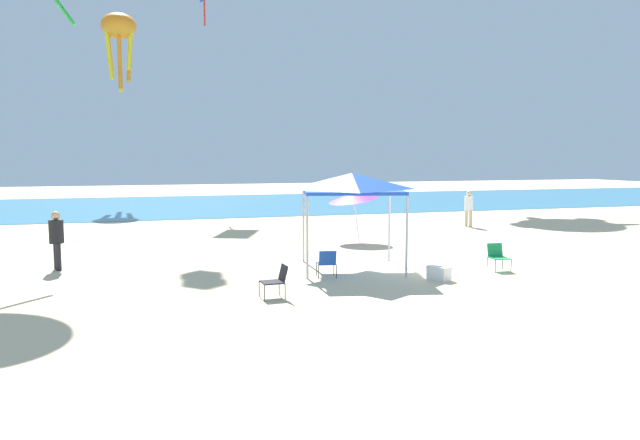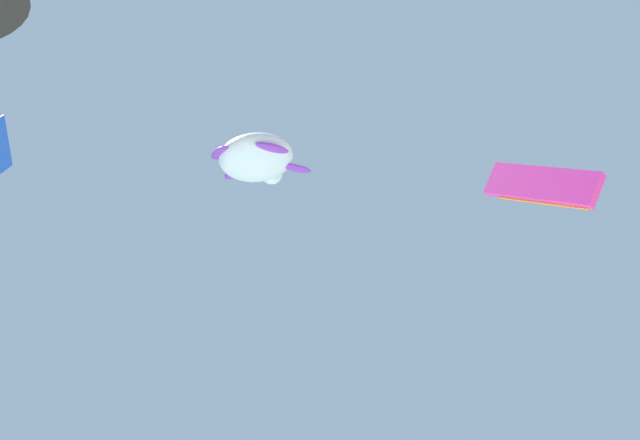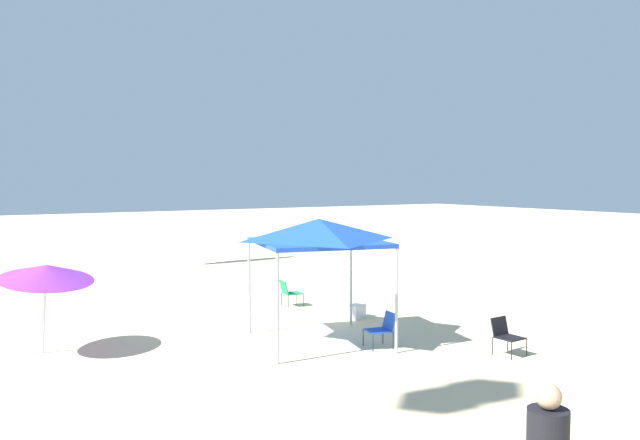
% 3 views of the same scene
% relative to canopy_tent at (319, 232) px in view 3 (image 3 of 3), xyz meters
% --- Properties ---
extents(ground, '(120.00, 120.00, 0.10)m').
position_rel_canopy_tent_xyz_m(ground, '(2.70, -0.10, -2.73)').
color(ground, beige).
extents(canopy_tent, '(3.53, 3.45, 3.00)m').
position_rel_canopy_tent_xyz_m(canopy_tent, '(0.00, 0.00, 0.00)').
color(canopy_tent, '#B7B7BC').
rests_on(canopy_tent, ground).
extents(beach_umbrella, '(2.08, 2.05, 2.25)m').
position_rel_canopy_tent_xyz_m(beach_umbrella, '(2.17, 5.74, -0.80)').
color(beach_umbrella, silver).
rests_on(beach_umbrella, ground).
extents(folding_chair_right_of_tent, '(0.65, 0.57, 0.82)m').
position_rel_canopy_tent_xyz_m(folding_chair_right_of_tent, '(-3.10, -3.04, -2.20)').
color(folding_chair_right_of_tent, black).
rests_on(folding_chair_right_of_tent, ground).
extents(folding_chair_left_of_tent, '(0.63, 0.71, 0.82)m').
position_rel_canopy_tent_xyz_m(folding_chair_left_of_tent, '(-1.15, -1.06, -2.20)').
color(folding_chair_left_of_tent, black).
rests_on(folding_chair_left_of_tent, ground).
extents(folding_chair_near_cooler, '(0.59, 0.68, 0.82)m').
position_rel_canopy_tent_xyz_m(folding_chair_near_cooler, '(4.23, -1.52, -2.20)').
color(folding_chair_near_cooler, black).
rests_on(folding_chair_near_cooler, ground).
extents(cooler_box, '(0.65, 0.74, 0.40)m').
position_rel_canopy_tent_xyz_m(cooler_box, '(1.80, -2.32, -2.47)').
color(cooler_box, white).
rests_on(cooler_box, ground).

